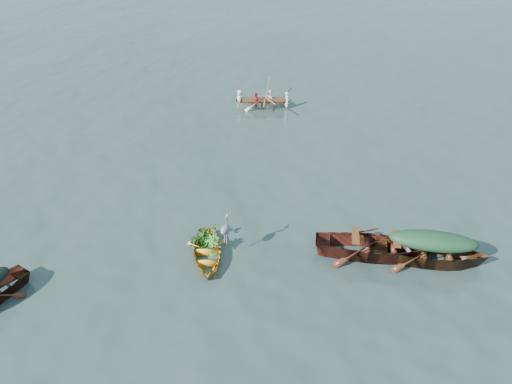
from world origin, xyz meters
TOP-DOWN VIEW (x-y plane):
  - ground at (0.00, 0.00)m, footprint 140.00×140.00m
  - yellow_dinghy at (-1.04, -1.35)m, footprint 2.43×2.98m
  - green_tarp_boat at (4.71, 1.19)m, footprint 4.58×2.47m
  - open_wooden_boat at (3.22, 0.78)m, footprint 4.85×2.76m
  - rowed_boat at (-4.15, 9.27)m, footprint 3.66×2.59m
  - green_tarp_cover at (4.71, 1.19)m, footprint 2.52×1.36m
  - thwart_benches at (3.22, 0.78)m, footprint 2.47×1.52m
  - heron at (-0.59, -1.03)m, footprint 0.45×0.49m
  - dinghy_weeds at (-1.30, -0.86)m, footprint 1.06×1.13m
  - rowers at (-4.15, 9.27)m, footprint 2.66×2.01m
  - oars at (-4.15, 9.27)m, footprint 1.73×2.58m

SIDE VIEW (x-z plane):
  - ground at x=0.00m, z-range 0.00..0.00m
  - yellow_dinghy at x=-1.04m, z-range -0.36..0.36m
  - green_tarp_boat at x=4.71m, z-range -0.51..0.51m
  - open_wooden_boat at x=3.22m, z-range -0.55..0.55m
  - rowed_boat at x=-4.15m, z-range -0.41..0.41m
  - oars at x=-4.15m, z-range 0.41..0.47m
  - thwart_benches at x=3.22m, z-range 0.55..0.59m
  - dinghy_weeds at x=-1.30m, z-range 0.36..0.96m
  - green_tarp_cover at x=4.71m, z-range 0.51..1.03m
  - rowers at x=-4.15m, z-range 0.41..1.17m
  - heron at x=-0.59m, z-range 0.36..1.28m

